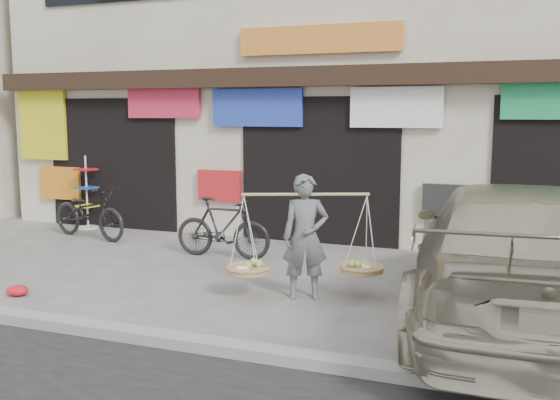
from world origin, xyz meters
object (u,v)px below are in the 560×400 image
at_px(bike_0, 89,212).
at_px(display_rack, 87,199).
at_px(suv, 517,254).
at_px(street_vendor, 305,242).
at_px(bike_1, 223,228).

distance_m(bike_0, display_rack, 1.09).
distance_m(suv, display_rack, 8.98).
bearing_deg(street_vendor, suv, -24.43).
bearing_deg(display_rack, bike_1, -20.34).
height_order(bike_1, suv, suv).
bearing_deg(bike_0, suv, -93.46).
xyz_separation_m(bike_0, display_rack, (-0.69, 0.84, 0.11)).
distance_m(street_vendor, bike_1, 2.63).
xyz_separation_m(bike_0, suv, (7.69, -2.38, 0.31)).
relative_size(bike_1, suv, 0.29).
distance_m(street_vendor, suv, 2.57).
bearing_deg(bike_0, display_rack, 53.29).
bearing_deg(street_vendor, bike_0, 134.49).
bearing_deg(suv, street_vendor, -6.80).
relative_size(bike_1, display_rack, 1.10).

